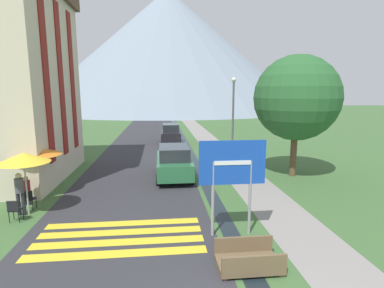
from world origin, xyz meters
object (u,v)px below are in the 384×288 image
Objects in this scene: hotel_building at (1,72)px; footbridge at (248,260)px; road_sign at (232,171)px; person_seated_far at (47,176)px; cafe_umbrella_front_yellow at (23,158)px; cafe_chair_near_right at (29,198)px; tree_by_path at (297,98)px; person_seated_near at (26,189)px; streetlamp at (233,116)px; cafe_chair_far_left at (47,178)px; cafe_chair_nearest at (14,209)px; cafe_umbrella_middle_orange at (35,151)px; parked_car_near at (174,162)px; parked_car_far at (171,133)px; cafe_chair_middle at (37,187)px; person_standing_terrace at (20,191)px.

hotel_building is 6.32× the size of footbridge.
road_sign is 2.52× the size of person_seated_far.
road_sign is 1.89× the size of footbridge.
cafe_umbrella_front_yellow is (-7.51, 4.45, 2.04)m from footbridge.
hotel_building is 12.63× the size of cafe_chair_near_right.
tree_by_path is at bearing 18.50° from cafe_umbrella_front_yellow.
streetlamp is at bearing 27.35° from person_seated_near.
tree_by_path is (12.70, 4.25, 2.15)m from cafe_umbrella_front_yellow.
footbridge is 0.30× the size of streetlamp.
cafe_chair_nearest is (0.30, -4.05, 0.00)m from cafe_chair_far_left.
cafe_umbrella_middle_orange is at bearing 90.72° from cafe_chair_near_right.
road_sign is 7.32m from parked_car_near.
parked_car_far reaches higher than cafe_chair_middle.
tree_by_path is (5.20, 6.75, 2.22)m from road_sign.
cafe_chair_far_left is at bearing 117.79° from cafe_chair_nearest.
cafe_chair_near_right is 0.13× the size of tree_by_path.
person_standing_terrace is at bearing -77.57° from person_seated_near.
tree_by_path is (12.84, 3.82, 3.90)m from cafe_chair_near_right.
cafe_chair_near_right is 2.47m from cafe_umbrella_middle_orange.
parked_car_far is at bearing 94.11° from road_sign.
parked_car_far reaches higher than cafe_chair_far_left.
cafe_umbrella_middle_orange is at bearing 96.53° from person_standing_terrace.
cafe_chair_far_left is 0.15× the size of streetlamp.
person_seated_far is (-7.88, 7.56, 0.48)m from footbridge.
cafe_chair_nearest is 0.81m from person_standing_terrace.
person_seated_far is (0.04, 1.14, 0.19)m from cafe_chair_middle.
cafe_chair_far_left is 0.67× the size of person_seated_far.
cafe_umbrella_middle_orange reaches higher than person_standing_terrace.
cafe_chair_middle is 1.61m from cafe_umbrella_middle_orange.
person_standing_terrace reaches higher than person_seated_far.
cafe_chair_nearest is 3.39m from cafe_umbrella_middle_orange.
parked_car_near is at bearing 27.27° from cafe_chair_far_left.
parked_car_far is 4.56× the size of cafe_chair_far_left.
person_seated_far is at bearing 86.79° from person_seated_near.
cafe_chair_near_right is 1.81m from cafe_umbrella_front_yellow.
parked_car_near is at bearing 23.82° from cafe_chair_near_right.
cafe_chair_nearest is at bearing -104.51° from cafe_umbrella_front_yellow.
person_standing_terrace is at bearing -68.97° from cafe_chair_far_left.
cafe_chair_middle is (-6.54, -14.33, -0.39)m from parked_car_far.
road_sign is 1.39× the size of cafe_umbrella_middle_orange.
cafe_umbrella_front_yellow reaches higher than cafe_chair_nearest.
road_sign is at bearing -85.89° from parked_car_far.
cafe_chair_middle is 0.50× the size of person_standing_terrace.
person_seated_near is (2.60, -4.31, -5.10)m from hotel_building.
parked_car_far is at bearing 68.67° from person_standing_terrace.
cafe_chair_middle is 2.07m from person_standing_terrace.
person_seated_far is at bearing -116.25° from parked_car_far.
footbridge is 9.15m from parked_car_near.
cafe_chair_near_right is at bearing -149.02° from streetlamp.
person_seated_far is 13.63m from tree_by_path.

